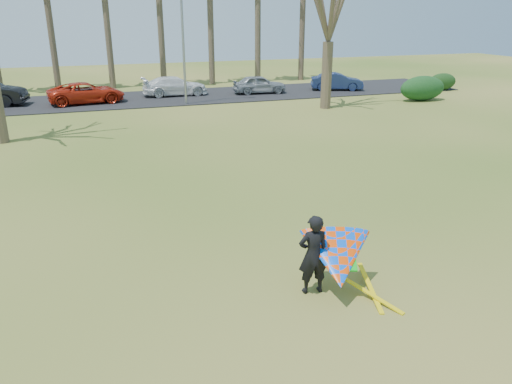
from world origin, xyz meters
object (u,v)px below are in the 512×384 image
object	(u,v)px
car_2	(86,93)
car_4	(259,84)
streetlight	(185,32)
car_3	(175,86)
car_5	(337,81)
kite_flyer	(335,258)

from	to	relation	value
car_2	car_4	size ratio (longest dim) A/B	1.26
car_2	car_4	bearing A→B (deg)	-96.81
streetlight	car_3	bearing A→B (deg)	93.39
car_4	car_5	bearing A→B (deg)	-88.90
streetlight	car_5	bearing A→B (deg)	10.65
streetlight	car_2	world-z (taller)	streetlight
streetlight	kite_flyer	size ratio (longest dim) A/B	3.35
streetlight	car_3	distance (m)	5.20
streetlight	kite_flyer	distance (m)	24.06
car_2	car_5	size ratio (longest dim) A/B	1.24
car_4	car_2	bearing A→B (deg)	95.91
car_4	kite_flyer	size ratio (longest dim) A/B	1.59
car_2	car_3	bearing A→B (deg)	-86.16
car_4	streetlight	bearing A→B (deg)	118.92
car_5	kite_flyer	size ratio (longest dim) A/B	1.62
car_2	car_4	distance (m)	11.98
car_4	kite_flyer	distance (m)	27.36
streetlight	car_4	size ratio (longest dim) A/B	2.10
car_5	kite_flyer	bearing A→B (deg)	173.07
streetlight	kite_flyer	xyz separation A→B (m)	(-1.68, -23.73, -3.61)
streetlight	car_5	xyz separation A→B (m)	(11.85, 2.23, -3.76)
kite_flyer	car_4	bearing A→B (deg)	74.21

